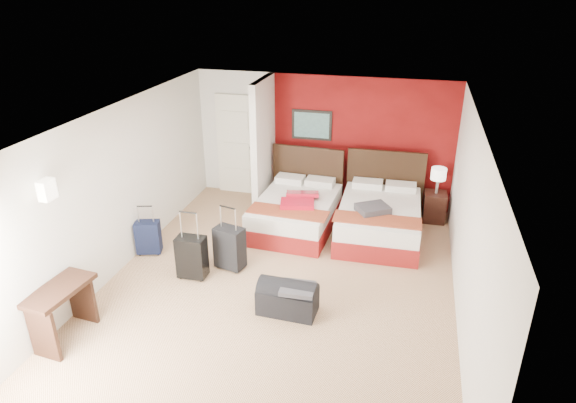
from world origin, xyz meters
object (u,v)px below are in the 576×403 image
(table_lamp, at_px, (438,181))
(duffel_bag, at_px, (288,299))
(desk, at_px, (63,313))
(bed_right, at_px, (379,221))
(bed_left, at_px, (296,214))
(red_suitcase_open, at_px, (300,199))
(suitcase_navy, at_px, (148,238))
(suitcase_charcoal, at_px, (230,249))
(nightstand, at_px, (434,207))
(suitcase_black, at_px, (192,258))

(table_lamp, relative_size, duffel_bag, 0.61)
(table_lamp, bearing_deg, desk, -134.50)
(table_lamp, bearing_deg, bed_right, -137.01)
(bed_left, height_order, table_lamp, table_lamp)
(duffel_bag, bearing_deg, red_suitcase_open, 101.34)
(red_suitcase_open, height_order, suitcase_navy, red_suitcase_open)
(table_lamp, distance_m, suitcase_charcoal, 3.99)
(nightstand, distance_m, duffel_bag, 3.89)
(bed_right, xyz_separation_m, suitcase_navy, (-3.58, -1.52, -0.03))
(duffel_bag, distance_m, desk, 2.83)
(suitcase_black, relative_size, duffel_bag, 0.81)
(duffel_bag, bearing_deg, suitcase_black, 165.32)
(table_lamp, bearing_deg, bed_left, -159.07)
(bed_left, bearing_deg, suitcase_navy, -142.14)
(nightstand, xyz_separation_m, suitcase_black, (-3.53, -2.88, 0.04))
(desk, bearing_deg, table_lamp, 51.38)
(suitcase_charcoal, bearing_deg, bed_right, 50.92)
(table_lamp, xyz_separation_m, duffel_bag, (-1.94, -3.37, -0.59))
(bed_right, height_order, nightstand, bed_right)
(bed_left, relative_size, red_suitcase_open, 2.41)
(nightstand, xyz_separation_m, suitcase_charcoal, (-3.08, -2.49, 0.05))
(suitcase_charcoal, relative_size, duffel_bag, 0.83)
(suitcase_black, bearing_deg, desk, -120.60)
(suitcase_charcoal, xyz_separation_m, desk, (-1.41, -2.08, 0.04))
(suitcase_black, relative_size, suitcase_navy, 1.19)
(bed_right, relative_size, desk, 2.20)
(bed_right, relative_size, duffel_bag, 2.49)
(nightstand, height_order, table_lamp, table_lamp)
(suitcase_black, xyz_separation_m, desk, (-0.96, -1.69, 0.05))
(nightstand, bearing_deg, bed_right, -138.77)
(suitcase_black, xyz_separation_m, duffel_bag, (1.60, -0.49, -0.12))
(nightstand, height_order, duffel_bag, nightstand)
(duffel_bag, bearing_deg, suitcase_navy, 161.56)
(suitcase_black, xyz_separation_m, suitcase_navy, (-0.99, 0.49, -0.05))
(nightstand, relative_size, suitcase_charcoal, 0.84)
(red_suitcase_open, distance_m, table_lamp, 2.53)
(table_lamp, height_order, duffel_bag, table_lamp)
(suitcase_navy, bearing_deg, nightstand, 11.19)
(nightstand, bearing_deg, bed_left, -160.83)
(bed_right, bearing_deg, suitcase_black, -143.42)
(suitcase_navy, relative_size, duffel_bag, 0.68)
(suitcase_charcoal, height_order, suitcase_navy, suitcase_charcoal)
(table_lamp, height_order, suitcase_navy, table_lamp)
(table_lamp, bearing_deg, suitcase_navy, -152.12)
(nightstand, distance_m, suitcase_navy, 5.12)
(bed_left, xyz_separation_m, bed_right, (1.47, 0.05, 0.01))
(bed_left, distance_m, desk, 4.20)
(suitcase_black, xyz_separation_m, suitcase_charcoal, (0.45, 0.39, 0.01))
(nightstand, height_order, suitcase_navy, nightstand)
(bed_left, relative_size, suitcase_navy, 3.51)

